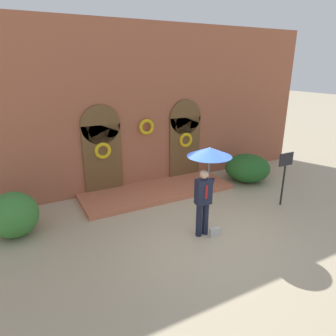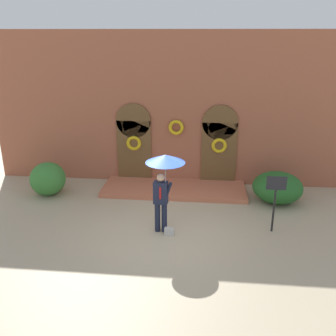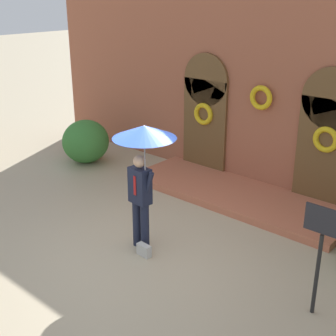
# 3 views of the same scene
# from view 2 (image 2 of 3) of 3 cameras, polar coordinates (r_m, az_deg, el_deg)

# --- Properties ---
(ground_plane) EXTENTS (80.00, 80.00, 0.00)m
(ground_plane) POSITION_cam_2_polar(r_m,az_deg,el_deg) (11.06, -0.43, -9.81)
(ground_plane) COLOR tan
(building_facade) EXTENTS (14.00, 2.30, 5.60)m
(building_facade) POSITION_cam_2_polar(r_m,az_deg,el_deg) (14.02, 1.36, 8.40)
(building_facade) COLOR #9E563D
(building_facade) RESTS_ON ground
(person_with_umbrella) EXTENTS (1.10, 1.10, 2.36)m
(person_with_umbrella) POSITION_cam_2_polar(r_m,az_deg,el_deg) (10.33, -0.60, -0.33)
(person_with_umbrella) COLOR #191E33
(person_with_umbrella) RESTS_ON ground
(handbag) EXTENTS (0.29, 0.14, 0.22)m
(handbag) POSITION_cam_2_polar(r_m,az_deg,el_deg) (10.90, 0.20, -9.65)
(handbag) COLOR #B7B7B2
(handbag) RESTS_ON ground
(sign_post) EXTENTS (0.56, 0.06, 1.72)m
(sign_post) POSITION_cam_2_polar(r_m,az_deg,el_deg) (11.04, 16.04, -3.95)
(sign_post) COLOR black
(sign_post) RESTS_ON ground
(shrub_left) EXTENTS (1.23, 1.29, 1.18)m
(shrub_left) POSITION_cam_2_polar(r_m,az_deg,el_deg) (13.98, -17.84, -1.57)
(shrub_left) COLOR #387A33
(shrub_left) RESTS_ON ground
(shrub_right) EXTENTS (1.69, 1.67, 1.02)m
(shrub_right) POSITION_cam_2_polar(r_m,az_deg,el_deg) (13.32, 16.34, -2.84)
(shrub_right) COLOR #235B23
(shrub_right) RESTS_ON ground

